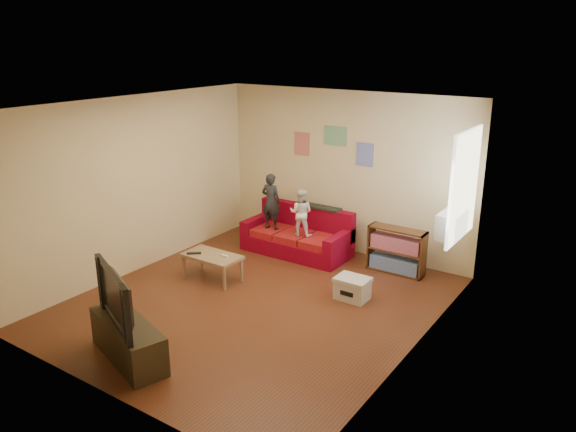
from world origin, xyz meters
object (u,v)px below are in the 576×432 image
Objects in this scene: child_a at (271,201)px; tv_stand at (128,341)px; coffee_table at (212,258)px; television at (124,296)px; sofa at (299,237)px; child_b at (301,212)px; file_box at (352,288)px; bookshelf at (396,253)px.

child_a is 3.82m from tv_stand.
coffee_table is 2.34m from television.
sofa is 1.46× the size of tv_stand.
child_b is 3.71m from television.
child_b is 1.71× the size of file_box.
file_box is at bearing 87.98° from television.
tv_stand is at bearing -116.57° from file_box.
child_b is at bearing 68.25° from coffee_table.
child_b is 1.69m from coffee_table.
bookshelf is at bearing -177.53° from child_a.
child_a reaches higher than sofa.
coffee_table is at bearing 84.63° from child_a.
bookshelf is (1.57, 0.29, -0.45)m from child_b.
child_b is at bearing -47.50° from sofa.
tv_stand is (-1.39, -2.78, 0.07)m from file_box.
bookshelf is at bearing 93.88° from television.
coffee_table is (-0.01, -1.52, -0.52)m from child_a.
sofa is at bearing 111.26° from tv_stand.
coffee_table reaches higher than file_box.
bookshelf is 4.30m from television.
bookshelf is 1.23m from file_box.
bookshelf is at bearing 39.74° from coffee_table.
child_a reaches higher than coffee_table.
child_a is at bearing -172.36° from bookshelf.
child_a is at bearing 118.27° from tv_stand.
file_box is 3.17m from television.
bookshelf is at bearing 84.50° from file_box.
file_box is (-0.12, -1.22, -0.16)m from bookshelf.
tv_stand is 0.56m from television.
child_a is (-0.45, -0.16, 0.60)m from sofa.
sofa is 3.88m from tv_stand.
file_box is 0.40× the size of television.
tv_stand is at bearing 73.49° from child_b.
coffee_table is at bearing 125.07° from tv_stand.
sofa is 1.74m from coffee_table.
child_b is (0.15, -0.16, 0.51)m from sofa.
child_b reaches higher than sofa.
bookshelf is 1.93× the size of file_box.
sofa is 3.91m from television.
television reaches higher than coffee_table.
child_b is at bearing 147.49° from file_box.
child_b reaches higher than bookshelf.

